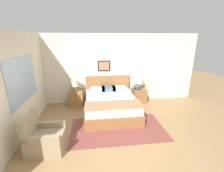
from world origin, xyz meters
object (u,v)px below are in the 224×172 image
Objects in this scene: table_lamp_by_door at (140,81)px; armchair at (44,139)px; nightstand_near_window at (76,98)px; table_lamp_near_window at (75,84)px; bed at (111,104)px; nightstand_by_door at (139,95)px.

armchair is at bearing -141.31° from table_lamp_by_door.
table_lamp_near_window reaches higher than nightstand_near_window.
nightstand_near_window is at bearing 170.87° from armchair.
nightstand_by_door is (1.21, 0.76, -0.02)m from bed.
table_lamp_near_window is at bearing 180.00° from table_lamp_by_door.
table_lamp_by_door is (-0.00, -0.03, 0.57)m from nightstand_by_door.
bed reaches higher than nightstand_near_window.
nightstand_near_window is 2.49m from table_lamp_by_door.
armchair is 1.55× the size of nightstand_near_window.
nightstand_by_door is at bearing 0.00° from nightstand_near_window.
bed is at bearing 135.38° from armchair.
table_lamp_near_window reaches higher than armchair.
table_lamp_by_door is (2.43, -0.03, 0.57)m from nightstand_near_window.
table_lamp_near_window is at bearing 148.57° from bed.
bed reaches higher than table_lamp_near_window.
table_lamp_near_window is (-1.20, 0.73, 0.55)m from bed.
table_lamp_near_window is 1.00× the size of table_lamp_by_door.
table_lamp_by_door reaches higher than nightstand_by_door.
table_lamp_by_door is at bearing 130.79° from armchair.
armchair is 2.05× the size of table_lamp_near_window.
nightstand_by_door is 1.32× the size of table_lamp_by_door.
nightstand_by_door is at bearing 131.14° from armchair.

